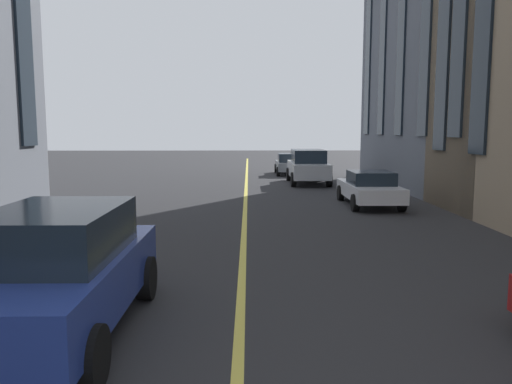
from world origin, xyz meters
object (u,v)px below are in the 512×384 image
object	(u,v)px
car_white_parked_b	(370,188)
car_blue_oncoming	(58,270)
car_grey_near	(290,164)
car_silver_mid	(308,166)

from	to	relation	value
car_white_parked_b	car_blue_oncoming	bearing A→B (deg)	148.84
car_white_parked_b	car_blue_oncoming	world-z (taller)	car_blue_oncoming
car_grey_near	car_silver_mid	world-z (taller)	car_silver_mid
car_grey_near	car_silver_mid	xyz separation A→B (m)	(-5.77, -0.54, 0.27)
car_white_parked_b	car_grey_near	bearing A→B (deg)	8.23
car_blue_oncoming	car_white_parked_b	bearing A→B (deg)	-31.16
car_grey_near	car_blue_oncoming	size ratio (longest dim) A/B	0.83
car_grey_near	car_blue_oncoming	distance (m)	26.93
car_grey_near	car_blue_oncoming	world-z (taller)	car_blue_oncoming
car_grey_near	car_silver_mid	distance (m)	5.80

